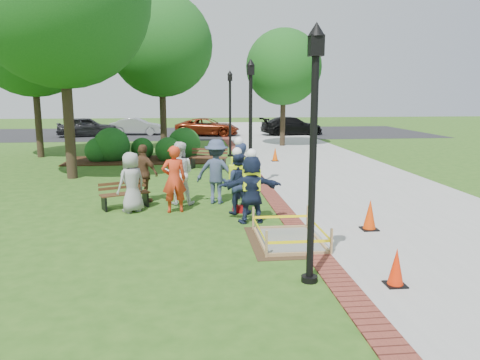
{
  "coord_description": "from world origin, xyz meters",
  "views": [
    {
      "loc": [
        -0.72,
        -10.37,
        3.18
      ],
      "look_at": [
        0.5,
        1.2,
        1.0
      ],
      "focal_mm": 35.0,
      "sensor_mm": 36.0,
      "label": 1
    }
  ],
  "objects": [
    {
      "name": "ground",
      "position": [
        0.0,
        0.0,
        0.0
      ],
      "size": [
        100.0,
        100.0,
        0.0
      ],
      "primitive_type": "plane",
      "color": "#285116",
      "rests_on": "ground"
    },
    {
      "name": "sidewalk",
      "position": [
        5.0,
        10.0,
        0.01
      ],
      "size": [
        6.0,
        60.0,
        0.02
      ],
      "primitive_type": "cube",
      "color": "#9E9E99",
      "rests_on": "ground"
    },
    {
      "name": "brick_edging",
      "position": [
        1.75,
        10.0,
        0.01
      ],
      "size": [
        0.5,
        60.0,
        0.03
      ],
      "primitive_type": "cube",
      "color": "maroon",
      "rests_on": "ground"
    },
    {
      "name": "mulch_bed",
      "position": [
        -3.0,
        12.0,
        0.02
      ],
      "size": [
        7.0,
        3.0,
        0.05
      ],
      "primitive_type": "cube",
      "color": "#381E0F",
      "rests_on": "ground"
    },
    {
      "name": "parking_lot",
      "position": [
        0.0,
        27.0,
        0.0
      ],
      "size": [
        36.0,
        12.0,
        0.01
      ],
      "primitive_type": "cube",
      "color": "black",
      "rests_on": "ground"
    },
    {
      "name": "wet_concrete_pad",
      "position": [
        1.35,
        -0.81,
        0.23
      ],
      "size": [
        1.7,
        2.3,
        0.55
      ],
      "color": "#47331E",
      "rests_on": "ground"
    },
    {
      "name": "bench_near",
      "position": [
        -2.58,
        2.61,
        0.23
      ],
      "size": [
        1.41,
        0.93,
        0.73
      ],
      "color": "#54391D",
      "rests_on": "ground"
    },
    {
      "name": "bench_far",
      "position": [
        0.02,
        9.3,
        0.27
      ],
      "size": [
        1.63,
        0.88,
        0.84
      ],
      "color": "#51311C",
      "rests_on": "ground"
    },
    {
      "name": "cone_front",
      "position": [
        2.62,
        -3.35,
        0.32
      ],
      "size": [
        0.34,
        0.34,
        0.66
      ],
      "color": "black",
      "rests_on": "ground"
    },
    {
      "name": "cone_back",
      "position": [
        3.4,
        -0.19,
        0.36
      ],
      "size": [
        0.38,
        0.38,
        0.75
      ],
      "color": "black",
      "rests_on": "ground"
    },
    {
      "name": "cone_far",
      "position": [
        3.19,
        11.03,
        0.32
      ],
      "size": [
        0.34,
        0.34,
        0.66
      ],
      "color": "black",
      "rests_on": "ground"
    },
    {
      "name": "toolbox",
      "position": [
        0.57,
        1.77,
        0.1
      ],
      "size": [
        0.43,
        0.32,
        0.19
      ],
      "primitive_type": "cube",
      "rotation": [
        0.0,
        0.0,
        -0.3
      ],
      "color": "#A70C11",
      "rests_on": "ground"
    },
    {
      "name": "lamp_near",
      "position": [
        1.25,
        -3.0,
        2.48
      ],
      "size": [
        0.28,
        0.28,
        4.26
      ],
      "color": "black",
      "rests_on": "ground"
    },
    {
      "name": "lamp_mid",
      "position": [
        1.25,
        5.0,
        2.48
      ],
      "size": [
        0.28,
        0.28,
        4.26
      ],
      "color": "black",
      "rests_on": "ground"
    },
    {
      "name": "lamp_far",
      "position": [
        1.25,
        13.0,
        2.48
      ],
      "size": [
        0.28,
        0.28,
        4.26
      ],
      "color": "black",
      "rests_on": "ground"
    },
    {
      "name": "tree_back",
      "position": [
        -2.2,
        15.74,
        5.66
      ],
      "size": [
        5.5,
        5.5,
        8.42
      ],
      "color": "#3D2D1E",
      "rests_on": "ground"
    },
    {
      "name": "tree_right",
      "position": [
        4.79,
        17.39,
        4.64
      ],
      "size": [
        4.45,
        4.45,
        6.88
      ],
      "color": "#3D2D1E",
      "rests_on": "ground"
    },
    {
      "name": "tree_far",
      "position": [
        -8.2,
        13.76,
        5.84
      ],
      "size": [
        5.8,
        5.8,
        8.75
      ],
      "color": "#3D2D1E",
      "rests_on": "ground"
    },
    {
      "name": "shrub_a",
      "position": [
        -5.03,
        11.83,
        0.0
      ],
      "size": [
        1.22,
        1.22,
        1.22
      ],
      "primitive_type": "sphere",
      "color": "#164E17",
      "rests_on": "ground"
    },
    {
      "name": "shrub_b",
      "position": [
        -4.43,
        12.01,
        0.0
      ],
      "size": [
        1.7,
        1.7,
        1.7
      ],
      "primitive_type": "sphere",
      "color": "#164E17",
      "rests_on": "ground"
    },
    {
      "name": "shrub_c",
      "position": [
        -1.8,
        11.75,
        0.0
      ],
      "size": [
        1.21,
        1.21,
        1.21
      ],
      "primitive_type": "sphere",
      "color": "#164E17",
      "rests_on": "ground"
    },
    {
      "name": "shrub_d",
      "position": [
        -1.05,
        12.83,
        0.0
      ],
      "size": [
        1.61,
        1.61,
        1.61
      ],
      "primitive_type": "sphere",
      "color": "#164E17",
      "rests_on": "ground"
    },
    {
      "name": "shrub_e",
      "position": [
        -3.1,
        12.78,
        0.0
      ],
      "size": [
        1.1,
        1.1,
        1.1
      ],
      "primitive_type": "sphere",
      "color": "#164E17",
      "rests_on": "ground"
    },
    {
      "name": "casual_person_a",
      "position": [
        -2.33,
        2.16,
        0.82
      ],
      "size": [
        0.62,
        0.59,
        1.63
      ],
      "color": "#949494",
      "rests_on": "ground"
    },
    {
      "name": "casual_person_b",
      "position": [
        -1.19,
        2.01,
        0.9
      ],
      "size": [
        0.64,
        0.47,
        1.8
      ],
      "color": "red",
      "rests_on": "ground"
    },
    {
      "name": "casual_person_c",
      "position": [
        -1.08,
        2.91,
        0.9
      ],
      "size": [
        0.62,
        0.44,
        1.81
      ],
      "color": "white",
      "rests_on": "ground"
    },
    {
      "name": "casual_person_d",
      "position": [
        -2.11,
        3.26,
        0.85
      ],
      "size": [
        0.65,
        0.6,
        1.71
      ],
      "color": "brown",
      "rests_on": "ground"
    },
    {
      "name": "casual_person_e",
      "position": [
        0.0,
        2.92,
        0.93
      ],
      "size": [
        0.68,
        0.54,
        1.86
      ],
      "color": "#384462",
      "rests_on": "ground"
    },
    {
      "name": "hivis_worker_a",
      "position": [
        0.74,
        0.77,
        0.92
      ],
      "size": [
        0.56,
        0.38,
        1.85
      ],
      "color": "#1C1D49",
      "rests_on": "ground"
    },
    {
      "name": "hivis_worker_b",
      "position": [
        0.57,
        2.15,
        0.99
      ],
      "size": [
        0.68,
        0.7,
        2.0
      ],
      "color": "#1A2945",
      "rests_on": "ground"
    },
    {
      "name": "hivis_worker_c",
      "position": [
        0.47,
        1.69,
        0.89
      ],
      "size": [
        0.55,
        0.38,
        1.78
      ],
      "color": "#17263C",
      "rests_on": "ground"
    },
    {
      "name": "parked_car_a",
      "position": [
        -8.28,
        24.94,
        0.0
      ],
      "size": [
        3.1,
        5.14,
        1.56
      ],
      "primitive_type": "imported",
      "rotation": [
        0.0,
        0.0,
        1.8
      ],
      "color": "#242427",
      "rests_on": "ground"
    },
    {
      "name": "parked_car_b",
      "position": [
        -4.79,
        25.91,
        0.0
      ],
      "size": [
        2.18,
        4.39,
        1.39
      ],
      "primitive_type": "imported",
      "rotation": [
        0.0,
        0.0,
        1.49
      ],
      "color": "#A5A4A9",
      "rests_on": "ground"
    },
    {
      "name": "parked_car_c",
      "position": [
        0.54,
        24.6,
        0.0
      ],
      "size": [
        2.74,
        4.66,
        1.43
      ],
      "primitive_type": "imported",
      "rotation": [
        0.0,
        0.0,
        1.37
      ],
      "color": "maroon",
      "rests_on": "ground"
    },
    {
      "name": "parked_car_d",
      "position": [
        6.93,
        24.6,
        0.0
      ],
      "size": [
        2.63,
        4.82,
        1.49
      ],
      "primitive_type": "imported",
      "rotation": [
        0.0,
        0.0,
        1.71
      ],
      "color": "black",
      "rests_on": "ground"
    }
  ]
}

